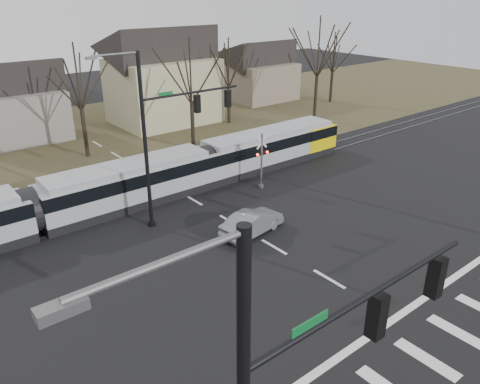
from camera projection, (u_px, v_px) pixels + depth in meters
ground at (362, 298)px, 21.57m from camera, size 140.00×140.00×0.00m
grass_verge at (89, 139)px, 44.42m from camera, size 140.00×28.00×0.01m
crosswalk at (443, 345)px, 18.71m from camera, size 27.00×2.60×0.01m
stop_line at (396, 318)px, 20.29m from camera, size 28.00×0.35×0.01m
lane_dashes at (178, 191)px, 32.99m from camera, size 0.18×30.00×0.01m
rail_pair at (179, 191)px, 32.84m from camera, size 90.00×1.52×0.06m
tram at (128, 183)px, 30.24m from camera, size 37.81×2.81×2.87m
sedan at (252, 223)px, 27.05m from camera, size 2.73×4.64×1.38m
signal_pole_far at (169, 129)px, 26.83m from camera, size 9.28×0.44×10.20m
rail_crossing_signal at (262, 163)px, 32.83m from camera, size 1.08×0.36×4.00m
tree_row at (132, 94)px, 39.29m from camera, size 59.20×7.20×10.00m
house_b at (13, 97)px, 42.82m from camera, size 8.64×7.56×7.65m
house_c at (162, 72)px, 48.21m from camera, size 10.80×8.64×10.10m
house_d at (259, 68)px, 58.77m from camera, size 8.64×7.56×7.65m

